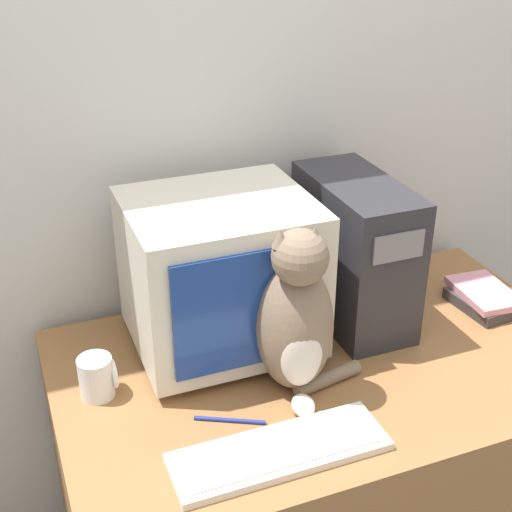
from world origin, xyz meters
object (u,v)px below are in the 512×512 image
book_stack (484,298)px  mug (98,377)px  crt_monitor (221,274)px  computer_tower (354,251)px  keyboard (280,451)px  cat (296,320)px  pen (230,420)px

book_stack → mug: 1.07m
crt_monitor → mug: crt_monitor is taller
computer_tower → keyboard: 0.61m
computer_tower → book_stack: 0.41m
computer_tower → cat: 0.36m
computer_tower → keyboard: (-0.39, -0.43, -0.18)m
book_stack → pen: size_ratio=1.47×
computer_tower → pen: computer_tower is taller
pen → mug: 0.32m
cat → book_stack: (0.64, 0.13, -0.16)m
mug → keyboard: bearing=-47.0°
keyboard → cat: bearing=58.4°
keyboard → mug: (-0.31, 0.33, 0.04)m
keyboard → book_stack: (0.76, 0.33, 0.02)m
pen → mug: size_ratio=1.43×
book_stack → mug: (-1.07, 0.00, 0.02)m
keyboard → cat: cat is taller
computer_tower → pen: 0.57m
keyboard → computer_tower: bearing=47.7°
crt_monitor → book_stack: (0.73, -0.09, -0.18)m
crt_monitor → cat: bearing=-66.0°
cat → pen: 0.26m
cat → mug: cat is taller
crt_monitor → pen: 0.36m
keyboard → pen: 0.15m
cat → mug: 0.47m
book_stack → pen: 0.84m
keyboard → cat: 0.29m
cat → book_stack: cat is taller
keyboard → pen: bearing=114.6°
computer_tower → mug: size_ratio=4.00×
computer_tower → keyboard: bearing=-132.3°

